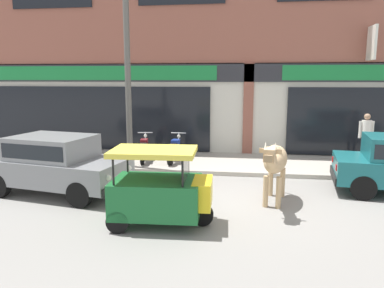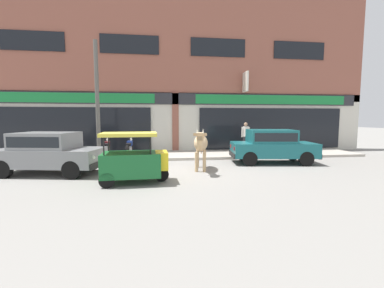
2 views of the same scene
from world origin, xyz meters
TOP-DOWN VIEW (x-y plane):
  - ground_plane at (0.00, 0.00)m, footprint 90.00×90.00m
  - sidewalk at (0.00, 3.68)m, footprint 19.00×2.95m
  - shop_building at (0.00, 5.41)m, footprint 23.00×1.40m
  - cow at (0.60, -0.05)m, footprint 0.81×2.13m
  - car_0 at (-4.77, -0.06)m, footprint 3.80×2.22m
  - auto_rickshaw at (-1.72, -1.67)m, footprint 2.02×1.24m
  - motorcycle_0 at (-3.45, 3.40)m, footprint 0.58×1.80m
  - motorcycle_1 at (-2.41, 3.47)m, footprint 0.52×1.81m
  - pedestrian at (3.85, 4.26)m, footprint 0.50×0.32m
  - utility_pole at (-3.65, 2.50)m, footprint 0.18×0.18m

SIDE VIEW (x-z plane):
  - ground_plane at x=0.00m, z-range 0.00..0.00m
  - sidewalk at x=0.00m, z-range 0.00..0.13m
  - motorcycle_0 at x=-3.45m, z-range 0.07..0.95m
  - motorcycle_1 at x=-2.41m, z-range 0.07..0.95m
  - auto_rickshaw at x=-1.72m, z-range -0.10..1.42m
  - car_0 at x=-4.77m, z-range 0.08..1.54m
  - cow at x=0.60m, z-range 0.20..1.81m
  - pedestrian at x=3.85m, z-range 0.31..1.91m
  - utility_pole at x=-3.65m, z-range 0.13..5.36m
  - shop_building at x=0.00m, z-range -0.20..9.69m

